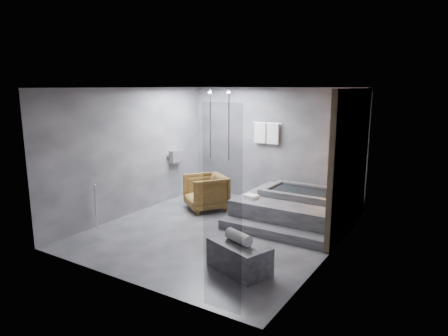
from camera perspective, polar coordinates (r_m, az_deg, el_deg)
The scene contains 7 objects.
room at distance 7.64m, azimuth 2.57°, elevation 3.35°, with size 5.00×5.04×2.82m.
tub_deck at distance 8.76m, azimuth 10.16°, elevation -5.68°, with size 2.20×2.00×0.50m, color #38383B.
tub_step at distance 7.79m, azimuth 6.81°, elevation -9.06°, with size 2.20×0.36×0.18m, color #38383B.
concrete_bench at distance 6.37m, azimuth 2.17°, elevation -12.53°, with size 1.00×0.55×0.45m, color #2F2F31.
driftwood_chair at distance 9.31m, azimuth -2.60°, elevation -3.47°, with size 0.87×0.89×0.81m, color #412B10.
rolled_towel at distance 6.28m, azimuth 2.09°, elevation -9.83°, with size 0.17×0.17×0.49m, color white.
deck_towel at distance 8.47m, azimuth 3.90°, elevation -4.09°, with size 0.29×0.21×0.08m, color white.
Camera 1 is at (4.11, -6.34, 2.84)m, focal length 32.00 mm.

